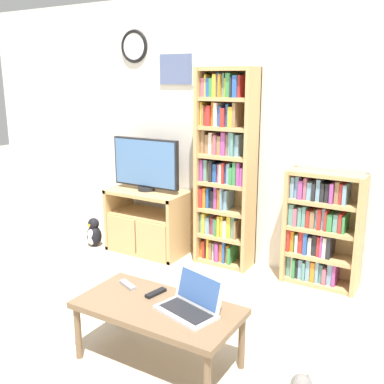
# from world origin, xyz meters

# --- Properties ---
(ground_plane) EXTENTS (18.00, 18.00, 0.00)m
(ground_plane) POSITION_xyz_m (0.00, 0.00, 0.00)
(ground_plane) COLOR #BCAD93
(wall_back) EXTENTS (6.93, 0.09, 2.60)m
(wall_back) POSITION_xyz_m (-0.01, 1.97, 1.31)
(wall_back) COLOR silver
(wall_back) RESTS_ON ground_plane
(tv_stand) EXTENTS (0.84, 0.48, 0.66)m
(tv_stand) POSITION_xyz_m (-0.97, 1.66, 0.33)
(tv_stand) COLOR tan
(tv_stand) RESTS_ON ground_plane
(television) EXTENTS (0.78, 0.18, 0.55)m
(television) POSITION_xyz_m (-0.98, 1.67, 0.94)
(television) COLOR black
(television) RESTS_ON tv_stand
(bookshelf_tall) EXTENTS (0.55, 0.28, 1.90)m
(bookshelf_tall) POSITION_xyz_m (-0.13, 1.80, 0.96)
(bookshelf_tall) COLOR tan
(bookshelf_tall) RESTS_ON ground_plane
(bookshelf_short) EXTENTS (0.66, 0.26, 1.03)m
(bookshelf_short) POSITION_xyz_m (0.80, 1.81, 0.51)
(bookshelf_short) COLOR tan
(bookshelf_short) RESTS_ON ground_plane
(coffee_table) EXTENTS (1.05, 0.54, 0.41)m
(coffee_table) POSITION_xyz_m (0.25, 0.10, 0.37)
(coffee_table) COLOR brown
(coffee_table) RESTS_ON ground_plane
(laptop) EXTENTS (0.43, 0.35, 0.23)m
(laptop) POSITION_xyz_m (0.47, 0.15, 0.47)
(laptop) COLOR silver
(laptop) RESTS_ON coffee_table
(remote_near_laptop) EXTENTS (0.16, 0.10, 0.02)m
(remote_near_laptop) POSITION_xyz_m (-0.08, 0.22, 0.42)
(remote_near_laptop) COLOR #99999E
(remote_near_laptop) RESTS_ON coffee_table
(remote_far_from_laptop) EXTENTS (0.08, 0.17, 0.02)m
(remote_far_from_laptop) POSITION_xyz_m (0.16, 0.22, 0.42)
(remote_far_from_laptop) COLOR black
(remote_far_from_laptop) RESTS_ON coffee_table
(penguin_figurine) EXTENTS (0.17, 0.15, 0.32)m
(penguin_figurine) POSITION_xyz_m (-1.56, 1.47, 0.15)
(penguin_figurine) COLOR black
(penguin_figurine) RESTS_ON ground_plane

